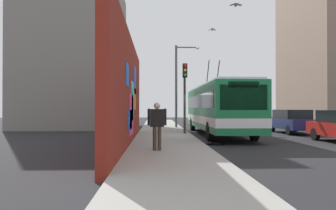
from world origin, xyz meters
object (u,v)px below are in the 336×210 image
object	(u,v)px
city_bus	(218,107)
street_lamp	(179,80)
pedestrian_near_wall	(157,122)
traffic_light	(185,86)
parked_car_navy	(292,121)

from	to	relation	value
city_bus	street_lamp	xyz separation A→B (m)	(5.69, 2.02, 2.22)
pedestrian_near_wall	street_lamp	distance (m)	14.55
city_bus	traffic_light	xyz separation A→B (m)	(-0.75, 2.15, 1.27)
city_bus	pedestrian_near_wall	bearing A→B (deg)	155.44
pedestrian_near_wall	street_lamp	world-z (taller)	street_lamp
traffic_light	street_lamp	distance (m)	6.51
parked_car_navy	traffic_light	xyz separation A→B (m)	(-1.76, 7.35, 2.17)
parked_car_navy	pedestrian_near_wall	xyz separation A→B (m)	(-9.48, 9.07, 0.34)
traffic_light	street_lamp	bearing A→B (deg)	-1.15
city_bus	parked_car_navy	world-z (taller)	city_bus
street_lamp	traffic_light	bearing A→B (deg)	178.85
pedestrian_near_wall	traffic_light	distance (m)	8.12
street_lamp	pedestrian_near_wall	bearing A→B (deg)	172.55
traffic_light	street_lamp	world-z (taller)	street_lamp
pedestrian_near_wall	street_lamp	bearing A→B (deg)	-7.45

